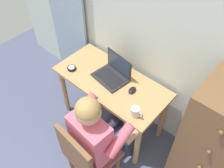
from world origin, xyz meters
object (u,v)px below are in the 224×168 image
object	(u,v)px
desk	(111,88)
chair	(87,155)
coffee_mug	(135,112)
dresser	(214,146)
computer_mouse	(132,90)
laptop	(113,73)
person_seated	(101,131)
desk_clock	(72,68)

from	to	relation	value
desk	chair	distance (m)	0.73
desk	coffee_mug	size ratio (longest dim) A/B	9.93
desk	dresser	bearing A→B (deg)	2.90
chair	coffee_mug	distance (m)	0.58
computer_mouse	desk	bearing A→B (deg)	178.93
dresser	laptop	xyz separation A→B (m)	(-1.12, -0.00, 0.13)
desk	laptop	bearing A→B (deg)	112.34
dresser	person_seated	bearing A→B (deg)	-146.43
dresser	chair	world-z (taller)	dresser
chair	coffee_mug	xyz separation A→B (m)	(0.15, 0.48, 0.29)
laptop	dresser	bearing A→B (deg)	0.09
laptop	computer_mouse	xyz separation A→B (m)	(0.27, -0.03, -0.04)
desk	coffee_mug	world-z (taller)	coffee_mug
computer_mouse	dresser	bearing A→B (deg)	-5.41
computer_mouse	coffee_mug	xyz separation A→B (m)	(0.19, -0.20, 0.03)
computer_mouse	desk_clock	size ratio (longest dim) A/B	1.11
person_seated	chair	bearing A→B (deg)	-93.54
computer_mouse	laptop	bearing A→B (deg)	166.98
coffee_mug	desk_clock	bearing A→B (deg)	178.41
chair	laptop	xyz separation A→B (m)	(-0.31, 0.71, 0.30)
person_seated	laptop	bearing A→B (deg)	121.57
person_seated	coffee_mug	size ratio (longest dim) A/B	9.84
person_seated	coffee_mug	world-z (taller)	person_seated
laptop	computer_mouse	world-z (taller)	laptop
desk_clock	dresser	bearing A→B (deg)	7.83
chair	desk_clock	distance (m)	0.91
laptop	desk_clock	distance (m)	0.45
person_seated	laptop	xyz separation A→B (m)	(-0.33, 0.53, 0.11)
desk	desk_clock	xyz separation A→B (m)	(-0.42, -0.15, 0.13)
desk	desk_clock	world-z (taller)	desk_clock
desk	person_seated	distance (m)	0.57
desk	dresser	size ratio (longest dim) A/B	0.92
laptop	coffee_mug	xyz separation A→B (m)	(0.46, -0.23, -0.00)
desk	computer_mouse	bearing A→B (deg)	6.26
chair	coffee_mug	bearing A→B (deg)	72.49
laptop	computer_mouse	distance (m)	0.27
computer_mouse	chair	bearing A→B (deg)	-93.69
dresser	desk_clock	world-z (taller)	dresser
chair	laptop	size ratio (longest dim) A/B	2.34
laptop	coffee_mug	bearing A→B (deg)	-26.50
desk	laptop	distance (m)	0.18
dresser	computer_mouse	world-z (taller)	dresser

